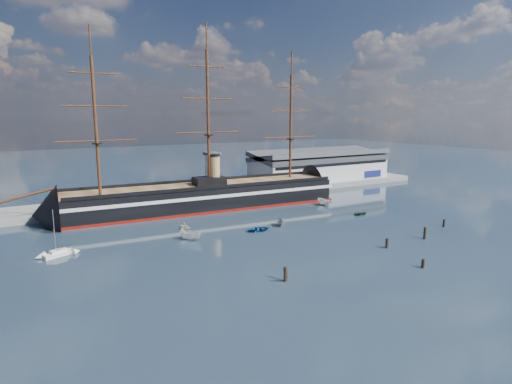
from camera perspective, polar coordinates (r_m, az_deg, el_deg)
ground at (r=125.57m, az=-0.57°, el=-3.62°), size 600.00×600.00×0.00m
quay at (r=161.13m, az=-3.97°, el=-0.50°), size 180.00×18.00×2.00m
warehouse at (r=189.35m, az=8.51°, el=3.49°), size 63.00×21.00×11.60m
quay_tower at (r=153.87m, az=-5.84°, el=2.63°), size 5.00×5.00×15.00m
warship at (r=138.67m, az=-7.60°, el=-0.66°), size 113.38×22.11×53.94m
sailboat at (r=102.95m, az=-24.85°, el=-7.40°), size 6.76×4.14×10.42m
motorboat_a at (r=106.58m, az=-8.70°, el=-6.31°), size 7.47×6.23×2.89m
motorboat_b at (r=112.83m, az=0.39°, el=-5.25°), size 2.07×3.78×1.67m
motorboat_c at (r=118.41m, az=3.23°, el=-4.51°), size 5.91×4.12×2.23m
motorboat_d at (r=115.92m, az=-9.46°, el=-4.96°), size 6.09×4.05×2.06m
motorboat_e at (r=134.55m, az=13.82°, el=-2.97°), size 1.26×2.81×1.28m
motorboat_f at (r=145.93m, az=9.00°, el=-1.76°), size 7.27×3.39×2.80m
piling_near_left at (r=80.65m, az=3.90°, el=-11.80°), size 0.64×0.64×3.54m
piling_near_mid at (r=93.29m, az=21.34°, el=-9.38°), size 0.64×0.64×2.54m
piling_near_right at (r=113.86m, az=21.54°, el=-5.85°), size 0.64×0.64×3.74m
piling_far_right at (r=127.92m, az=23.74°, el=-4.26°), size 0.64×0.64×2.80m
piling_extra at (r=103.63m, az=17.01°, el=-7.15°), size 0.64×0.64×3.02m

